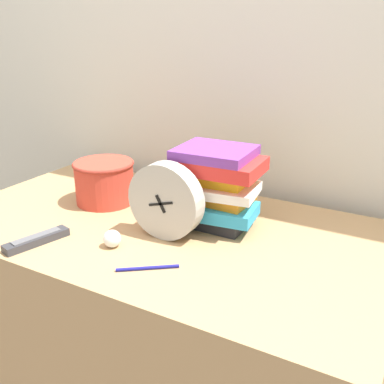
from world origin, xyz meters
TOP-DOWN VIEW (x-y plane):
  - wall_back at (0.00, 0.76)m, footprint 6.00×0.04m
  - desk at (0.00, 0.35)m, footprint 1.25×0.69m
  - desk_clock at (0.05, 0.29)m, footprint 0.20×0.05m
  - book_stack at (0.13, 0.42)m, footprint 0.25×0.18m
  - basket at (-0.25, 0.41)m, footprint 0.19×0.19m
  - tv_remote at (-0.22, 0.10)m, footprint 0.08×0.17m
  - crumpled_paper_ball at (-0.04, 0.18)m, footprint 0.04×0.04m
  - pen at (0.11, 0.13)m, footprint 0.12×0.09m

SIDE VIEW (x-z plane):
  - desk at x=0.00m, z-range 0.00..0.75m
  - pen at x=0.11m, z-range 0.75..0.76m
  - tv_remote at x=-0.22m, z-range 0.75..0.77m
  - crumpled_paper_ball at x=-0.04m, z-range 0.75..0.79m
  - basket at x=-0.25m, z-range 0.75..0.89m
  - desk_clock at x=0.05m, z-range 0.75..0.95m
  - book_stack at x=0.13m, z-range 0.75..0.97m
  - wall_back at x=0.00m, z-range 0.00..2.40m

